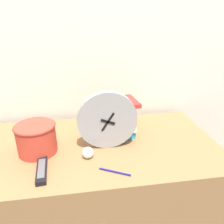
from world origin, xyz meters
The scene contains 8 objects.
wall_back centered at (0.00, 0.73, 1.20)m, with size 6.00×0.04×2.40m.
desk centered at (0.00, 0.33, 0.36)m, with size 1.28×0.66×0.73m.
desk_clock centered at (0.07, 0.30, 0.87)m, with size 0.29×0.04×0.29m.
book_stack centered at (0.13, 0.42, 0.83)m, with size 0.25×0.22×0.19m.
basket centered at (-0.27, 0.31, 0.80)m, with size 0.19×0.19×0.14m.
tv_remote centered at (-0.23, 0.14, 0.74)m, with size 0.06×0.17×0.02m.
crumpled_paper_ball centered at (-0.03, 0.22, 0.75)m, with size 0.05×0.05×0.05m.
pen centered at (0.07, 0.09, 0.73)m, with size 0.13×0.07×0.01m.
Camera 1 is at (-0.05, -0.63, 1.32)m, focal length 35.00 mm.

